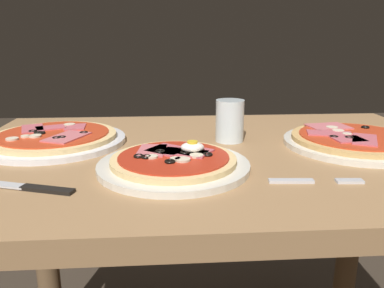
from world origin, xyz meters
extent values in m
cube|color=#9E754C|center=(0.00, 0.00, 0.72)|extent=(1.10, 0.73, 0.04)
cylinder|color=brown|center=(-0.49, 0.30, 0.35)|extent=(0.07, 0.07, 0.70)
cylinder|color=brown|center=(0.49, 0.30, 0.35)|extent=(0.07, 0.07, 0.70)
cylinder|color=silver|center=(-0.10, -0.12, 0.74)|extent=(0.28, 0.28, 0.01)
cylinder|color=#E5C17F|center=(-0.10, -0.12, 0.75)|extent=(0.23, 0.23, 0.01)
cylinder|color=#B72D19|center=(-0.10, -0.12, 0.76)|extent=(0.20, 0.20, 0.00)
torus|color=black|center=(-0.07, -0.11, 0.76)|extent=(0.02, 0.02, 0.00)
torus|color=black|center=(-0.10, -0.16, 0.76)|extent=(0.02, 0.02, 0.00)
torus|color=black|center=(-0.16, -0.12, 0.76)|extent=(0.02, 0.02, 0.00)
torus|color=black|center=(-0.03, -0.12, 0.76)|extent=(0.02, 0.02, 0.00)
torus|color=black|center=(-0.14, -0.13, 0.76)|extent=(0.02, 0.02, 0.00)
torus|color=black|center=(-0.12, -0.10, 0.76)|extent=(0.02, 0.02, 0.00)
cube|color=#C65B66|center=(-0.11, -0.08, 0.76)|extent=(0.09, 0.09, 0.00)
cube|color=#C65B66|center=(-0.08, -0.11, 0.76)|extent=(0.10, 0.08, 0.00)
cube|color=#C65B66|center=(-0.06, -0.10, 0.76)|extent=(0.08, 0.08, 0.00)
cube|color=#D16B70|center=(-0.14, -0.09, 0.76)|extent=(0.06, 0.08, 0.00)
cylinder|color=beige|center=(-0.13, -0.13, 0.76)|extent=(0.02, 0.02, 0.00)
cylinder|color=beige|center=(-0.05, -0.13, 0.76)|extent=(0.02, 0.02, 0.00)
cylinder|color=beige|center=(-0.09, -0.14, 0.76)|extent=(0.02, 0.02, 0.00)
cylinder|color=beige|center=(-0.08, -0.15, 0.76)|extent=(0.03, 0.03, 0.00)
ellipsoid|color=white|center=(-0.06, -0.10, 0.77)|extent=(0.04, 0.03, 0.02)
cylinder|color=yellow|center=(-0.06, -0.10, 0.78)|extent=(0.02, 0.02, 0.00)
cylinder|color=silver|center=(0.31, 0.01, 0.74)|extent=(0.31, 0.31, 0.01)
cylinder|color=tan|center=(0.31, 0.01, 0.75)|extent=(0.28, 0.28, 0.01)
cylinder|color=red|center=(0.31, 0.01, 0.76)|extent=(0.24, 0.24, 0.00)
torus|color=black|center=(0.28, -0.02, 0.76)|extent=(0.02, 0.02, 0.00)
torus|color=black|center=(0.25, -0.01, 0.76)|extent=(0.02, 0.02, 0.00)
torus|color=black|center=(0.37, 0.07, 0.76)|extent=(0.02, 0.02, 0.00)
cube|color=#C65B66|center=(0.26, 0.02, 0.76)|extent=(0.11, 0.07, 0.00)
cube|color=#C65B66|center=(0.31, -0.04, 0.76)|extent=(0.09, 0.11, 0.00)
cube|color=#C65B66|center=(0.28, -0.03, 0.76)|extent=(0.07, 0.05, 0.00)
cube|color=#D16B70|center=(0.28, 0.09, 0.76)|extent=(0.10, 0.08, 0.00)
cylinder|color=beige|center=(0.29, 0.04, 0.76)|extent=(0.03, 0.03, 0.00)
cylinder|color=beige|center=(0.29, 0.07, 0.76)|extent=(0.03, 0.03, 0.00)
cylinder|color=beige|center=(0.29, 0.01, 0.76)|extent=(0.02, 0.02, 0.00)
cylinder|color=white|center=(-0.36, 0.07, 0.74)|extent=(0.32, 0.32, 0.01)
cylinder|color=#E5C17F|center=(-0.36, 0.07, 0.75)|extent=(0.28, 0.28, 0.01)
cylinder|color=red|center=(-0.36, 0.07, 0.76)|extent=(0.25, 0.25, 0.00)
torus|color=black|center=(-0.39, 0.07, 0.76)|extent=(0.02, 0.02, 0.00)
torus|color=black|center=(-0.34, 0.02, 0.76)|extent=(0.02, 0.02, 0.00)
torus|color=black|center=(-0.33, 0.02, 0.76)|extent=(0.02, 0.02, 0.00)
torus|color=black|center=(-0.39, 0.07, 0.76)|extent=(0.02, 0.02, 0.00)
torus|color=black|center=(-0.41, 0.08, 0.76)|extent=(0.02, 0.02, 0.00)
torus|color=black|center=(-0.29, 0.06, 0.76)|extent=(0.02, 0.02, 0.00)
cube|color=#C65B66|center=(-0.38, 0.12, 0.76)|extent=(0.08, 0.07, 0.00)
cube|color=#C65B66|center=(-0.32, 0.12, 0.76)|extent=(0.05, 0.07, 0.00)
cube|color=#C65B66|center=(-0.42, 0.11, 0.76)|extent=(0.07, 0.10, 0.00)
cube|color=#D16B70|center=(-0.32, 0.03, 0.76)|extent=(0.10, 0.12, 0.00)
cylinder|color=beige|center=(-0.41, 0.04, 0.76)|extent=(0.02, 0.02, 0.00)
cylinder|color=beige|center=(-0.34, 0.15, 0.76)|extent=(0.03, 0.03, 0.00)
cylinder|color=beige|center=(-0.39, 0.04, 0.76)|extent=(0.03, 0.03, 0.00)
cylinder|color=beige|center=(-0.43, 0.02, 0.76)|extent=(0.03, 0.03, 0.00)
cylinder|color=silver|center=(0.04, 0.07, 0.79)|extent=(0.07, 0.07, 0.10)
cylinder|color=silver|center=(0.04, 0.07, 0.76)|extent=(0.06, 0.06, 0.05)
cube|color=silver|center=(0.10, -0.20, 0.74)|extent=(0.08, 0.02, 0.00)
cube|color=silver|center=(0.20, -0.22, 0.74)|extent=(0.05, 0.01, 0.00)
cube|color=silver|center=(0.20, -0.21, 0.74)|extent=(0.05, 0.01, 0.00)
cube|color=silver|center=(0.20, -0.21, 0.74)|extent=(0.05, 0.01, 0.00)
cube|color=silver|center=(0.20, -0.20, 0.74)|extent=(0.05, 0.01, 0.00)
cube|color=black|center=(-0.30, -0.21, 0.74)|extent=(0.09, 0.05, 0.01)
camera|label=1|loc=(-0.11, -0.78, 0.97)|focal=35.75mm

